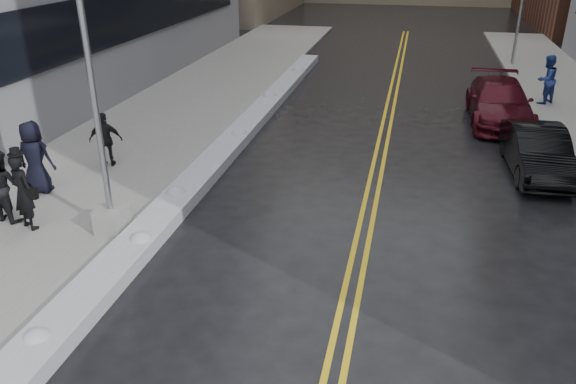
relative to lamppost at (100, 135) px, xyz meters
The scene contains 14 objects.
ground 4.62m from the lamppost, 31.22° to the right, with size 160.00×160.00×0.00m, color black.
sidewalk_west 8.72m from the lamppost, 107.03° to the left, with size 5.50×50.00×0.15m, color gray.
lane_line_left 10.12m from the lamppost, 54.77° to the left, with size 0.12×50.00×0.01m, color gold.
lane_line_right 10.29m from the lamppost, 53.36° to the left, with size 0.12×50.00×0.01m, color gold.
snow_ridge 6.50m from the lamppost, 81.94° to the left, with size 0.90×30.00×0.34m, color silver.
lamppost is the anchor object (origin of this frame).
traffic_signal 24.98m from the lamppost, 61.79° to the left, with size 0.16×0.20×6.00m.
pedestrian_fedora 2.51m from the lamppost, behind, with size 0.68×0.45×1.86m, color black.
pedestrian_b 3.17m from the lamppost, behind, with size 0.87×0.68×1.80m, color black.
pedestrian_c 3.70m from the lamppost, 151.98° to the left, with size 0.97×0.63×1.99m, color black.
pedestrian_d 4.60m from the lamppost, 120.01° to the left, with size 0.97×0.40×1.66m, color black.
pedestrian_east 18.47m from the lamppost, 49.53° to the left, with size 0.96×0.75×1.98m, color navy.
car_black 12.31m from the lamppost, 31.17° to the left, with size 1.50×4.29×1.41m, color black.
car_maroon 15.21m from the lamppost, 49.07° to the left, with size 2.17×5.34×1.55m, color #3D0913.
Camera 1 is at (3.31, -8.52, 6.56)m, focal length 35.00 mm.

